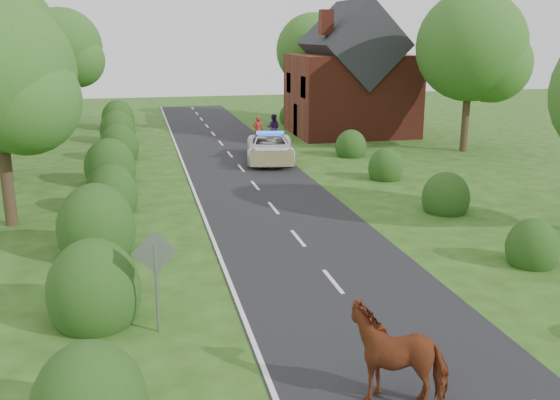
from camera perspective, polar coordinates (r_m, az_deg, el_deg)
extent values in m
plane|color=#284313|center=(14.73, 9.71, -13.21)|extent=(120.00, 120.00, 0.00)
cube|color=black|center=(28.28, -1.91, 0.85)|extent=(6.00, 70.00, 0.02)
cube|color=white|center=(14.72, 9.71, -13.13)|extent=(0.12, 1.80, 0.01)
cube|color=white|center=(18.11, 4.86, -7.41)|extent=(0.12, 1.80, 0.01)
cube|color=white|center=(21.71, 1.66, -3.51)|extent=(0.12, 1.80, 0.01)
cube|color=white|center=(25.43, -0.60, -0.72)|extent=(0.12, 1.80, 0.01)
cube|color=white|center=(29.23, -2.28, 1.34)|extent=(0.12, 1.80, 0.01)
cube|color=white|center=(33.07, -3.58, 2.93)|extent=(0.12, 1.80, 0.01)
cube|color=white|center=(36.94, -4.60, 4.19)|extent=(0.12, 1.80, 0.01)
cube|color=white|center=(40.84, -5.43, 5.21)|extent=(0.12, 1.80, 0.01)
cube|color=white|center=(44.76, -6.12, 6.05)|extent=(0.12, 1.80, 0.01)
cube|color=white|center=(48.69, -6.70, 6.75)|extent=(0.12, 1.80, 0.01)
cube|color=white|center=(52.63, -7.20, 7.35)|extent=(0.12, 1.80, 0.01)
cube|color=white|center=(56.58, -7.62, 7.86)|extent=(0.12, 1.80, 0.01)
cube|color=white|center=(60.54, -7.99, 8.30)|extent=(0.12, 1.80, 0.01)
cube|color=white|center=(27.88, -7.76, 0.55)|extent=(0.12, 70.00, 0.01)
ellipsoid|color=#24401A|center=(16.19, -16.63, -8.06)|extent=(2.30, 2.41, 2.70)
ellipsoid|color=#24401A|center=(20.88, -16.44, -2.59)|extent=(2.50, 2.62, 3.00)
ellipsoid|color=#24401A|center=(25.71, -15.17, 0.45)|extent=(2.10, 2.20, 2.50)
ellipsoid|color=#24401A|center=(30.57, -15.27, 2.86)|extent=(2.40, 2.52, 2.80)
ellipsoid|color=#24401A|center=(36.47, -14.49, 4.72)|extent=(2.20, 2.31, 2.60)
ellipsoid|color=#24401A|center=(42.39, -14.61, 6.13)|extent=(2.30, 2.41, 2.70)
ellipsoid|color=#24401A|center=(48.33, -14.59, 7.20)|extent=(2.40, 2.52, 2.80)
ellipsoid|color=#24401A|center=(20.72, 22.06, -4.11)|extent=(1.60, 1.68, 1.90)
ellipsoid|color=#24401A|center=(25.70, 14.91, 0.20)|extent=(1.90, 2.00, 2.10)
ellipsoid|color=#24401A|center=(30.94, 9.63, 2.91)|extent=(1.70, 1.78, 2.00)
ellipsoid|color=#24401A|center=(36.54, 6.50, 4.86)|extent=(1.80, 1.89, 2.00)
ellipsoid|color=#24401A|center=(49.76, 0.92, 7.63)|extent=(1.70, 1.78, 2.00)
cylinder|color=#332316|center=(24.89, -23.75, 2.28)|extent=(0.44, 0.44, 3.96)
sphere|color=#3B702A|center=(23.77, -22.33, 8.50)|extent=(3.92, 3.92, 3.92)
cylinder|color=#332316|center=(32.92, -23.86, 4.90)|extent=(0.44, 0.44, 3.74)
sphere|color=#3B702A|center=(31.90, -22.78, 9.36)|extent=(3.92, 3.92, 3.92)
cylinder|color=#332316|center=(42.87, -23.54, 7.74)|extent=(0.44, 0.44, 4.84)
sphere|color=#305D19|center=(42.64, -24.17, 13.60)|extent=(6.80, 6.80, 6.80)
sphere|color=#3B702A|center=(41.78, -22.55, 12.24)|extent=(4.76, 4.76, 4.76)
cylinder|color=#332316|center=(52.41, -18.90, 8.91)|extent=(0.44, 0.44, 4.18)
sphere|color=#305D19|center=(52.20, -19.26, 13.05)|extent=(6.00, 6.00, 6.00)
sphere|color=#3B702A|center=(51.53, -18.05, 12.07)|extent=(4.20, 4.20, 4.20)
cylinder|color=#332316|center=(39.27, 16.62, 7.47)|extent=(0.44, 0.44, 4.40)
sphere|color=#305D19|center=(38.99, 17.07, 13.30)|extent=(6.40, 6.40, 6.40)
sphere|color=#3B702A|center=(39.04, 18.88, 11.69)|extent=(4.48, 4.48, 4.48)
cylinder|color=#332316|center=(52.14, 2.99, 9.53)|extent=(0.44, 0.44, 3.96)
sphere|color=#305D19|center=(51.92, 3.04, 13.49)|extent=(6.00, 6.00, 6.00)
sphere|color=#3B702A|center=(51.68, 4.36, 12.46)|extent=(4.20, 4.20, 4.20)
cylinder|color=gray|center=(15.08, -11.20, -7.97)|extent=(0.08, 0.08, 2.20)
cube|color=gray|center=(14.76, -11.38, -4.74)|extent=(1.06, 0.04, 1.06)
cube|color=maroon|center=(44.62, 6.47, 9.54)|extent=(8.00, 7.00, 5.50)
cube|color=black|center=(44.44, 6.60, 13.97)|extent=(5.94, 7.40, 5.94)
cube|color=maroon|center=(41.76, 4.24, 15.89)|extent=(0.80, 0.80, 1.60)
imported|color=brown|center=(12.69, 10.70, -14.09)|extent=(2.52, 1.94, 1.59)
imported|color=white|center=(34.80, -0.92, 4.81)|extent=(3.47, 5.87, 1.53)
cube|color=yellow|center=(32.08, -0.74, 3.80)|extent=(2.26, 0.46, 0.84)
cube|color=blue|center=(34.66, -0.92, 6.18)|extent=(1.55, 0.54, 0.14)
imported|color=maroon|center=(40.33, -2.02, 6.39)|extent=(0.68, 0.47, 1.79)
imported|color=#391B51|center=(41.29, -0.61, 6.62)|extent=(1.09, 1.00, 1.82)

